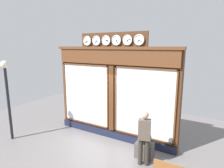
{
  "coord_description": "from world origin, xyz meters",
  "views": [
    {
      "loc": [
        -3.45,
        5.97,
        3.52
      ],
      "look_at": [
        0.0,
        0.0,
        2.15
      ],
      "focal_mm": 30.44,
      "sensor_mm": 36.0,
      "label": 1
    }
  ],
  "objects": [
    {
      "name": "planter_shrub",
      "position": [
        -1.57,
        0.65,
        0.7
      ],
      "size": [
        0.42,
        0.42,
        0.42
      ],
      "primitive_type": "sphere",
      "color": "#285623",
      "rests_on": "planter_box"
    },
    {
      "name": "planter_box",
      "position": [
        -1.57,
        0.65,
        0.24
      ],
      "size": [
        0.56,
        0.36,
        0.49
      ],
      "primitive_type": "cube",
      "color": "#4C4742",
      "rests_on": "ground_plane"
    },
    {
      "name": "shop_facade",
      "position": [
        -0.0,
        -0.12,
        1.8
      ],
      "size": [
        5.01,
        0.42,
        4.01
      ],
      "color": "#4C2B16",
      "rests_on": "ground_plane"
    },
    {
      "name": "pedestrian",
      "position": [
        -1.68,
        1.01,
        0.93
      ],
      "size": [
        0.41,
        0.31,
        1.69
      ],
      "color": "#312A24",
      "rests_on": "ground_plane"
    },
    {
      "name": "street_lamp",
      "position": [
        3.31,
        2.01,
        2.04
      ],
      "size": [
        0.28,
        0.28,
        3.02
      ],
      "color": "black",
      "rests_on": "ground_plane"
    }
  ]
}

